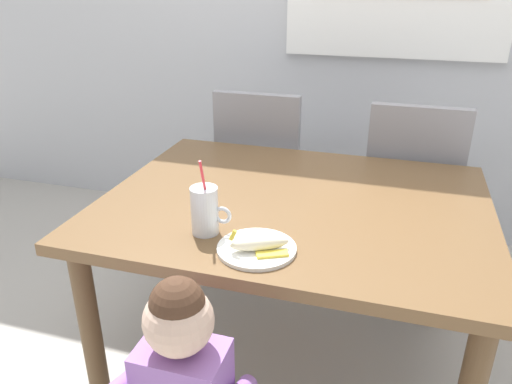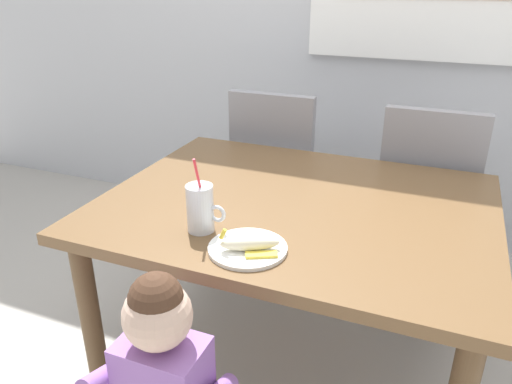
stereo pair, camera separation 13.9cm
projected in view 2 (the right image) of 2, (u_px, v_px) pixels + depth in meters
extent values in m
plane|color=#B7B2A8|center=(290.00, 363.00, 2.02)|extent=(24.00, 24.00, 0.00)
cube|color=brown|center=(296.00, 206.00, 1.73)|extent=(1.34, 1.05, 0.04)
cylinder|color=brown|center=(92.00, 326.00, 1.70)|extent=(0.07, 0.07, 0.70)
cylinder|color=brown|center=(209.00, 217.00, 2.46)|extent=(0.07, 0.07, 0.70)
cylinder|color=brown|center=(460.00, 265.00, 2.05)|extent=(0.07, 0.07, 0.70)
cube|color=gray|center=(283.00, 180.00, 2.64)|extent=(0.44, 0.44, 0.06)
cube|color=gray|center=(271.00, 143.00, 2.36)|extent=(0.42, 0.05, 0.48)
cylinder|color=black|center=(324.00, 211.00, 2.83)|extent=(0.04, 0.04, 0.42)
cylinder|color=black|center=(263.00, 201.00, 2.96)|extent=(0.04, 0.04, 0.42)
cylinder|color=black|center=(305.00, 242.00, 2.51)|extent=(0.04, 0.04, 0.42)
cylinder|color=black|center=(237.00, 229.00, 2.64)|extent=(0.04, 0.04, 0.42)
cube|color=gray|center=(425.00, 204.00, 2.36)|extent=(0.44, 0.44, 0.06)
cube|color=gray|center=(430.00, 166.00, 2.08)|extent=(0.42, 0.05, 0.48)
cylinder|color=black|center=(460.00, 237.00, 2.56)|extent=(0.04, 0.04, 0.42)
cylinder|color=black|center=(386.00, 224.00, 2.69)|extent=(0.04, 0.04, 0.42)
cylinder|color=black|center=(458.00, 275.00, 2.23)|extent=(0.04, 0.04, 0.42)
cylinder|color=black|center=(374.00, 258.00, 2.36)|extent=(0.04, 0.04, 0.42)
sphere|color=beige|center=(158.00, 316.00, 1.16)|extent=(0.17, 0.17, 0.17)
sphere|color=#472D1E|center=(156.00, 299.00, 1.14)|extent=(0.13, 0.13, 0.13)
cylinder|color=#9966B7|center=(114.00, 371.00, 1.28)|extent=(0.05, 0.24, 0.13)
cylinder|color=silver|center=(200.00, 208.00, 1.49)|extent=(0.08, 0.08, 0.15)
cylinder|color=#8C6647|center=(201.00, 217.00, 1.51)|extent=(0.07, 0.07, 0.08)
torus|color=silver|center=(217.00, 214.00, 1.48)|extent=(0.06, 0.01, 0.06)
cylinder|color=#E5333F|center=(201.00, 189.00, 1.46)|extent=(0.01, 0.07, 0.21)
cylinder|color=white|center=(248.00, 248.00, 1.41)|extent=(0.23, 0.23, 0.01)
ellipsoid|color=#F4EAC6|center=(250.00, 243.00, 1.38)|extent=(0.17, 0.11, 0.04)
cube|color=yellow|center=(261.00, 255.00, 1.36)|extent=(0.09, 0.07, 0.01)
cube|color=yellow|center=(256.00, 242.00, 1.43)|extent=(0.09, 0.07, 0.01)
cylinder|color=yellow|center=(223.00, 234.00, 1.36)|extent=(0.03, 0.02, 0.03)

